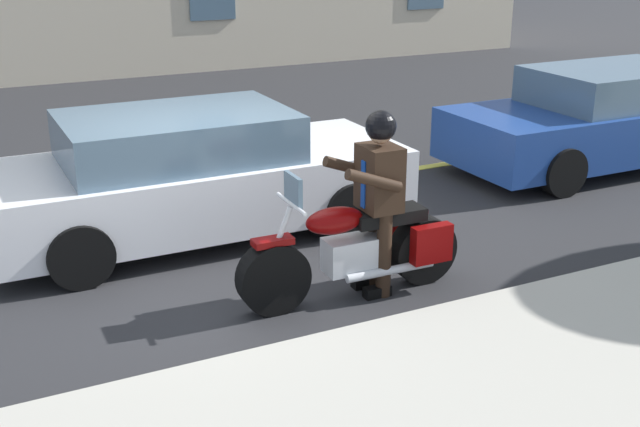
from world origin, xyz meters
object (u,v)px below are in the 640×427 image
motorcycle_main (358,250)px  car_dark (605,118)px  rider_main (378,187)px  car_silver (192,175)px

motorcycle_main → car_dark: 5.71m
rider_main → car_silver: 2.45m
motorcycle_main → car_silver: car_silver is taller
motorcycle_main → car_silver: (0.89, -2.17, 0.24)m
rider_main → car_dark: (-5.05, -2.25, -0.35)m
car_dark → car_silver: bearing=0.7°
motorcycle_main → car_silver: size_ratio=0.48×
motorcycle_main → car_silver: 2.36m
motorcycle_main → rider_main: rider_main is taller
motorcycle_main → rider_main: 0.61m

